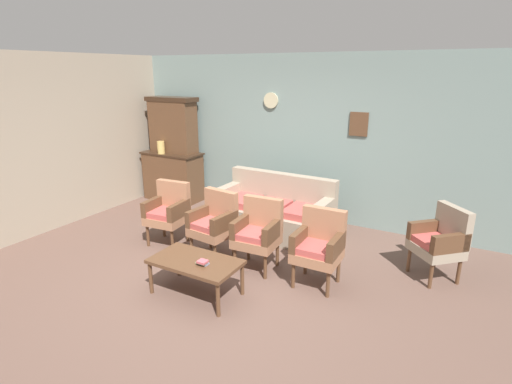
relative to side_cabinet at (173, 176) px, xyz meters
The scene contains 14 objects.
ground_plane 3.43m from the side_cabinet, 41.47° to the right, with size 7.68×7.68×0.00m, color brown.
wall_back_with_decor 2.72m from the side_cabinet, ahead, with size 6.40×0.09×2.70m.
wall_left_side 2.51m from the side_cabinet, 106.92° to the right, with size 0.06×5.20×2.70m, color gray.
side_cabinet is the anchor object (origin of this frame).
cabinet_upper_hutch 0.99m from the side_cabinet, 90.00° to the left, with size 0.99×0.38×1.03m.
vase_on_cabinet 0.61m from the side_cabinet, 121.27° to the right, with size 0.14×0.14×0.23m, color tan.
floral_couch 2.55m from the side_cabinet, 12.96° to the right, with size 1.81×0.85×0.90m.
armchair_near_cabinet 2.08m from the side_cabinet, 51.33° to the right, with size 0.56×0.54×0.90m.
armchair_row_middle 2.71m from the side_cabinet, 37.96° to the right, with size 0.57×0.55×0.90m.
armchair_by_doorway 3.26m from the side_cabinet, 30.67° to the right, with size 0.55×0.52×0.90m.
armchair_near_couch_end 3.99m from the side_cabinet, 24.82° to the right, with size 0.52×0.50×0.90m.
wingback_chair_by_fireplace 4.91m from the side_cabinet, ahead, with size 0.71×0.71×0.90m.
coffee_table 3.59m from the side_cabinet, 45.65° to the right, with size 1.00×0.56×0.42m.
book_stack_on_table 3.72m from the side_cabinet, 44.71° to the right, with size 0.13×0.11×0.06m.
Camera 1 is at (2.50, -3.46, 2.44)m, focal length 27.86 mm.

